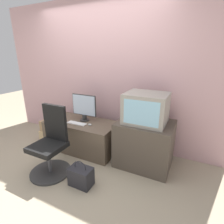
{
  "coord_description": "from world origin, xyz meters",
  "views": [
    {
      "loc": [
        1.63,
        -1.52,
        1.67
      ],
      "look_at": [
        0.45,
        0.89,
        0.78
      ],
      "focal_mm": 28.0,
      "sensor_mm": 36.0,
      "label": 1
    }
  ],
  "objects": [
    {
      "name": "side_stand",
      "position": [
        1.02,
        0.86,
        0.35
      ],
      "size": [
        0.82,
        0.63,
        0.71
      ],
      "color": "#4C4238",
      "rests_on": "ground_plane"
    },
    {
      "name": "crt_tv",
      "position": [
        1.01,
        0.86,
        0.93
      ],
      "size": [
        0.6,
        0.51,
        0.44
      ],
      "color": "gray",
      "rests_on": "side_stand"
    },
    {
      "name": "keyboard",
      "position": [
        -0.15,
        0.72,
        0.54
      ],
      "size": [
        0.35,
        0.11,
        0.01
      ],
      "color": "white",
      "rests_on": "desk"
    },
    {
      "name": "ground_plane",
      "position": [
        0.0,
        0.0,
        0.0
      ],
      "size": [
        12.0,
        12.0,
        0.0
      ],
      "primitive_type": "plane",
      "color": "tan"
    },
    {
      "name": "desk",
      "position": [
        -0.13,
        0.83,
        0.27
      ],
      "size": [
        1.28,
        0.63,
        0.53
      ],
      "color": "brown",
      "rests_on": "ground_plane"
    },
    {
      "name": "wall_back",
      "position": [
        0.0,
        1.32,
        1.3
      ],
      "size": [
        4.4,
        0.05,
        2.6
      ],
      "color": "#CC9EA3",
      "rests_on": "ground_plane"
    },
    {
      "name": "mouse",
      "position": [
        0.1,
        0.75,
        0.55
      ],
      "size": [
        0.07,
        0.04,
        0.04
      ],
      "color": "silver",
      "rests_on": "desk"
    },
    {
      "name": "main_monitor",
      "position": [
        -0.11,
        0.91,
        0.78
      ],
      "size": [
        0.48,
        0.17,
        0.48
      ],
      "color": "#2D2D2D",
      "rests_on": "desk"
    },
    {
      "name": "office_chair",
      "position": [
        -0.14,
        0.09,
        0.39
      ],
      "size": [
        0.58,
        0.58,
        1.0
      ],
      "color": "#333333",
      "rests_on": "ground_plane"
    },
    {
      "name": "cardboard_box_lower",
      "position": [
        -0.94,
        0.79,
        0.11
      ],
      "size": [
        0.27,
        0.23,
        0.21
      ],
      "color": "#D1B27F",
      "rests_on": "ground_plane"
    },
    {
      "name": "cardboard_box_upper",
      "position": [
        -0.94,
        0.79,
        0.31
      ],
      "size": [
        0.25,
        0.17,
        0.21
      ],
      "color": "#A3845B",
      "rests_on": "cardboard_box_lower"
    },
    {
      "name": "handbag",
      "position": [
        0.41,
        0.03,
        0.13
      ],
      "size": [
        0.31,
        0.2,
        0.36
      ],
      "color": "#232328",
      "rests_on": "ground_plane"
    },
    {
      "name": "book",
      "position": [
        -0.95,
        0.54,
        0.01
      ],
      "size": [
        0.21,
        0.15,
        0.02
      ],
      "color": "beige",
      "rests_on": "ground_plane"
    }
  ]
}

